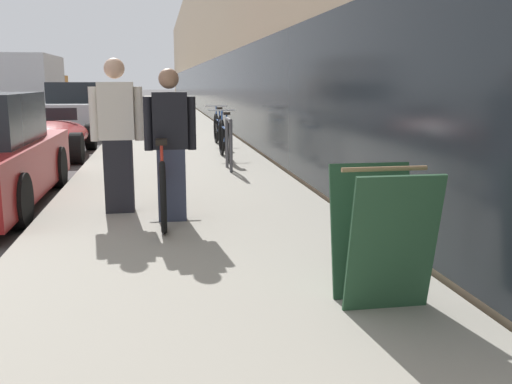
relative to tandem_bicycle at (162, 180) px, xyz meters
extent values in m
cube|color=gray|center=(0.31, 19.42, -0.43)|extent=(3.28, 70.00, 0.12)
cube|color=tan|center=(7.00, 27.42, 3.19)|extent=(10.00, 70.00, 7.35)
cube|color=#1E2328|center=(2.04, 27.42, 0.76)|extent=(0.10, 63.00, 2.20)
torus|color=black|center=(0.00, 0.84, -0.03)|extent=(0.06, 0.69, 0.69)
torus|color=black|center=(0.00, -0.82, -0.03)|extent=(0.06, 0.69, 0.69)
cylinder|color=red|center=(0.00, 0.01, 0.18)|extent=(0.04, 1.41, 0.04)
cylinder|color=red|center=(0.00, -0.32, 0.08)|extent=(0.04, 0.84, 0.32)
cylinder|color=red|center=(0.00, -0.52, 0.33)|extent=(0.03, 0.03, 0.29)
cube|color=black|center=(0.00, -0.52, 0.47)|extent=(0.11, 0.22, 0.05)
cylinder|color=red|center=(0.00, 0.71, 0.33)|extent=(0.03, 0.03, 0.30)
cylinder|color=silver|center=(0.00, 0.71, 0.48)|extent=(0.52, 0.03, 0.03)
cube|color=#33384C|center=(0.09, -0.29, 0.00)|extent=(0.29, 0.21, 0.75)
cube|color=black|center=(0.09, -0.29, 0.66)|extent=(0.35, 0.21, 0.57)
cylinder|color=black|center=(-0.13, -0.29, 0.63)|extent=(0.09, 0.09, 0.54)
cylinder|color=black|center=(0.31, -0.29, 0.63)|extent=(0.09, 0.09, 0.54)
sphere|color=#936B51|center=(0.09, -0.29, 1.08)|extent=(0.20, 0.20, 0.20)
cube|color=black|center=(-0.47, 0.20, 0.03)|extent=(0.31, 0.22, 0.80)
cube|color=beige|center=(-0.47, 0.20, 0.74)|extent=(0.38, 0.22, 0.61)
cylinder|color=beige|center=(-0.70, 0.20, 0.70)|extent=(0.10, 0.10, 0.58)
cylinder|color=beige|center=(-0.23, 0.20, 0.70)|extent=(0.10, 0.10, 0.58)
sphere|color=tan|center=(-0.47, 0.20, 1.19)|extent=(0.22, 0.22, 0.22)
cylinder|color=#4C4C51|center=(1.10, 2.75, 0.04)|extent=(0.05, 0.05, 0.82)
cylinder|color=#4C4C51|center=(1.10, 3.30, 0.04)|extent=(0.05, 0.05, 0.82)
cylinder|color=#4C4C51|center=(1.10, 3.03, 0.45)|extent=(0.05, 0.55, 0.05)
torus|color=black|center=(1.19, 4.94, -0.02)|extent=(0.06, 0.71, 0.71)
torus|color=black|center=(1.19, 3.90, -0.02)|extent=(0.06, 0.71, 0.71)
cylinder|color=#2D56A8|center=(1.19, 4.42, 0.20)|extent=(0.04, 0.89, 0.04)
cylinder|color=#2D56A8|center=(1.19, 4.21, 0.10)|extent=(0.04, 0.54, 0.32)
cylinder|color=#2D56A8|center=(1.19, 4.08, 0.34)|extent=(0.03, 0.03, 0.29)
cube|color=black|center=(1.19, 4.08, 0.49)|extent=(0.11, 0.22, 0.05)
cylinder|color=#2D56A8|center=(1.19, 4.86, 0.35)|extent=(0.03, 0.03, 0.31)
cylinder|color=silver|center=(1.19, 4.86, 0.51)|extent=(0.52, 0.03, 0.03)
torus|color=black|center=(1.30, 7.20, -0.02)|extent=(0.06, 0.70, 0.70)
torus|color=black|center=(1.30, 6.22, -0.02)|extent=(0.06, 0.70, 0.70)
cylinder|color=#2D56A8|center=(1.30, 6.71, 0.19)|extent=(0.04, 0.83, 0.04)
cylinder|color=#2D56A8|center=(1.30, 6.52, 0.09)|extent=(0.04, 0.51, 0.32)
cylinder|color=#2D56A8|center=(1.30, 6.40, 0.33)|extent=(0.03, 0.03, 0.29)
cube|color=black|center=(1.30, 6.40, 0.48)|extent=(0.11, 0.22, 0.05)
cylinder|color=#2D56A8|center=(1.30, 7.12, 0.34)|extent=(0.03, 0.03, 0.30)
cylinder|color=silver|center=(1.30, 7.12, 0.49)|extent=(0.52, 0.03, 0.03)
cube|color=#23472D|center=(1.37, -2.99, 0.07)|extent=(0.56, 0.20, 0.89)
cube|color=#23472D|center=(1.37, -2.63, 0.07)|extent=(0.56, 0.20, 0.89)
cylinder|color=#93704C|center=(1.37, -2.81, 0.51)|extent=(0.56, 0.03, 0.03)
cylinder|color=black|center=(-1.51, 2.47, -0.19)|extent=(0.22, 0.60, 0.60)
cylinder|color=black|center=(-1.51, 0.04, -0.19)|extent=(0.22, 0.60, 0.60)
ellipsoid|color=maroon|center=(-2.29, 6.12, -0.05)|extent=(1.57, 4.02, 0.60)
cube|color=#1E2328|center=(-2.29, 6.63, 0.37)|extent=(1.10, 0.04, 0.26)
cylinder|color=black|center=(-3.02, 7.29, -0.19)|extent=(0.22, 0.60, 0.60)
cylinder|color=black|center=(-1.56, 7.29, -0.19)|extent=(0.22, 0.60, 0.60)
cylinder|color=black|center=(-1.56, 4.96, -0.19)|extent=(0.22, 0.60, 0.60)
cube|color=silver|center=(-2.34, 11.57, 0.06)|extent=(1.75, 4.24, 0.79)
cube|color=#1E2328|center=(-2.34, 11.57, 0.74)|extent=(1.50, 2.12, 0.58)
cylinder|color=black|center=(-3.15, 12.84, -0.19)|extent=(0.22, 0.60, 0.60)
cylinder|color=black|center=(-1.53, 12.84, -0.19)|extent=(0.22, 0.60, 0.60)
cylinder|color=black|center=(-3.15, 10.30, -0.19)|extent=(0.22, 0.60, 0.60)
cylinder|color=black|center=(-1.53, 10.30, -0.19)|extent=(0.22, 0.60, 0.60)
cube|color=orange|center=(-5.82, 25.24, 0.55)|extent=(2.20, 1.76, 1.62)
cube|color=silver|center=(-5.82, 21.72, 0.99)|extent=(2.39, 5.27, 2.49)
cylinder|color=black|center=(-6.92, 24.78, -0.07)|extent=(0.28, 0.84, 0.84)
cylinder|color=black|center=(-4.73, 24.78, -0.07)|extent=(0.28, 0.84, 0.84)
cylinder|color=black|center=(-4.73, 20.67, -0.07)|extent=(0.28, 0.84, 0.84)
camera|label=1|loc=(-0.02, -6.15, 1.05)|focal=40.00mm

